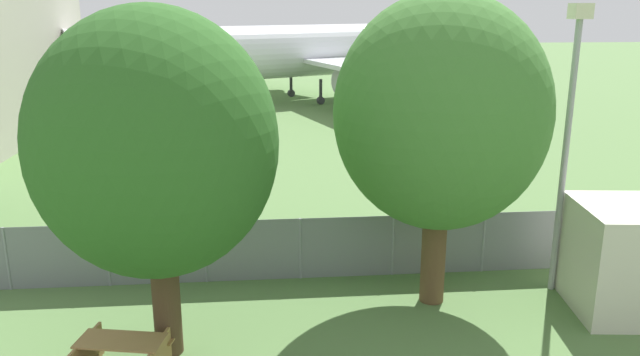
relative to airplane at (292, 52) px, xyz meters
name	(u,v)px	position (x,y,z in m)	size (l,w,h in m)	color
perimeter_fence	(393,245)	(1.14, -32.75, -2.93)	(56.07, 0.07, 1.73)	gray
airplane	(292,52)	(0.00, 0.00, 0.00)	(38.23, 31.13, 11.68)	silver
picnic_bench_open_grass	(122,353)	(-5.27, -37.00, -3.32)	(1.97, 1.72, 0.76)	#A37A47
tree_left_of_cabin	(155,144)	(-4.45, -36.24, 0.78)	(4.88, 4.88, 7.28)	#4C3823
tree_behind_benches	(441,113)	(1.81, -34.37, 0.99)	(5.05, 5.05, 7.58)	brown
light_mast	(569,121)	(5.14, -34.02, 0.69)	(0.44, 0.44, 7.26)	#99999E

